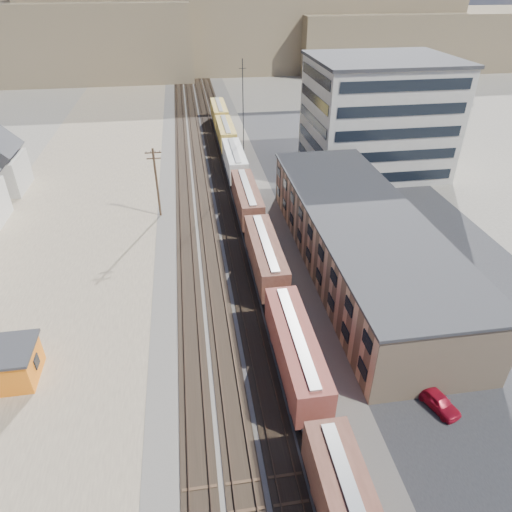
{
  "coord_description": "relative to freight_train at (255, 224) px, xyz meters",
  "views": [
    {
      "loc": [
        -3.89,
        -18.24,
        30.27
      ],
      "look_at": [
        2.7,
        24.35,
        3.0
      ],
      "focal_mm": 32.0,
      "sensor_mm": 36.0,
      "label": 1
    }
  ],
  "objects": [
    {
      "name": "freight_train",
      "position": [
        0.0,
        0.0,
        0.0
      ],
      "size": [
        3.0,
        119.74,
        4.46
      ],
      "color": "black",
      "rests_on": "ground"
    },
    {
      "name": "warehouse",
      "position": [
        11.18,
        -7.19,
        0.86
      ],
      "size": [
        12.4,
        40.4,
        7.25
      ],
      "color": "tan",
      "rests_on": "ground"
    },
    {
      "name": "parked_car_red",
      "position": [
        10.66,
        -28.14,
        -2.12
      ],
      "size": [
        2.81,
        4.23,
        1.34
      ],
      "primitive_type": "imported",
      "rotation": [
        0.0,
        0.0,
        0.35
      ],
      "color": "#A20E23",
      "rests_on": "ground"
    },
    {
      "name": "office_tower",
      "position": [
        24.15,
        22.76,
        6.47
      ],
      "size": [
        22.6,
        18.6,
        18.45
      ],
      "color": "#9E998E",
      "rests_on": "ground"
    },
    {
      "name": "dirt_yard",
      "position": [
        -23.8,
        7.81,
        -2.78
      ],
      "size": [
        24.0,
        180.0,
        0.03
      ],
      "primitive_type": "cube",
      "color": "#73624F",
      "rests_on": "ground"
    },
    {
      "name": "utility_pole_north",
      "position": [
        -12.3,
        9.81,
        2.5
      ],
      "size": [
        2.2,
        0.32,
        10.0
      ],
      "color": "#382619",
      "rests_on": "ground"
    },
    {
      "name": "parked_car_blue",
      "position": [
        20.1,
        14.56,
        -1.95
      ],
      "size": [
        6.18,
        6.3,
        1.68
      ],
      "primitive_type": "imported",
      "rotation": [
        0.0,
        0.0,
        0.76
      ],
      "color": "navy",
      "rests_on": "ground"
    },
    {
      "name": "maintenance_shed",
      "position": [
        -23.65,
        -19.67,
        -1.05
      ],
      "size": [
        3.63,
        4.68,
        3.41
      ],
      "color": "orange",
      "rests_on": "ground"
    },
    {
      "name": "hills_north",
      "position": [
        -3.63,
        135.73,
        11.31
      ],
      "size": [
        265.0,
        80.0,
        32.0
      ],
      "color": "brown",
      "rests_on": "ground"
    },
    {
      "name": "asphalt_lot",
      "position": [
        18.2,
        2.81,
        -2.77
      ],
      "size": [
        26.0,
        120.0,
        0.04
      ],
      "primitive_type": "cube",
      "color": "#232326",
      "rests_on": "ground"
    },
    {
      "name": "ground",
      "position": [
        -3.8,
        -32.19,
        -2.79
      ],
      "size": [
        300.0,
        300.0,
        0.0
      ],
      "primitive_type": "plane",
      "color": "#6B6356",
      "rests_on": "ground"
    },
    {
      "name": "parked_car_far",
      "position": [
        25.96,
        22.94,
        -2.01
      ],
      "size": [
        3.62,
        4.98,
        1.57
      ],
      "primitive_type": "imported",
      "rotation": [
        0.0,
        0.0,
        -0.43
      ],
      "color": "silver",
      "rests_on": "ground"
    },
    {
      "name": "ballast_bed",
      "position": [
        -3.8,
        17.81,
        -2.76
      ],
      "size": [
        18.0,
        200.0,
        0.06
      ],
      "primitive_type": "cube",
      "color": "#4C4742",
      "rests_on": "ground"
    },
    {
      "name": "radio_mast",
      "position": [
        2.2,
        27.81,
        6.33
      ],
      "size": [
        1.2,
        0.16,
        18.0
      ],
      "color": "black",
      "rests_on": "ground"
    },
    {
      "name": "rail_tracks",
      "position": [
        -4.35,
        17.81,
        -2.68
      ],
      "size": [
        11.4,
        200.0,
        0.24
      ],
      "color": "black",
      "rests_on": "ground"
    }
  ]
}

